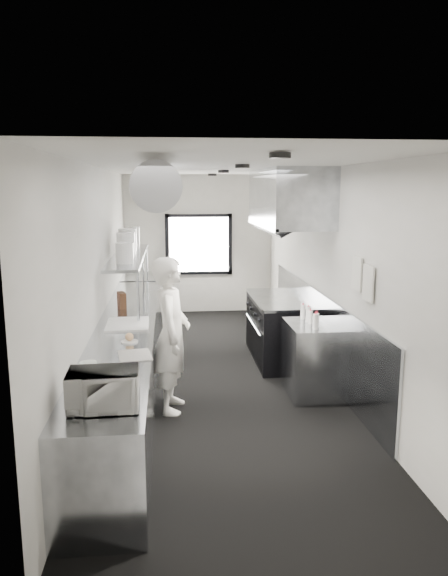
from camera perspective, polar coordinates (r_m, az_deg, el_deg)
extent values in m
cube|color=black|center=(7.40, -0.81, -9.47)|extent=(3.00, 8.00, 0.01)
cube|color=beige|center=(6.95, -0.87, 12.75)|extent=(3.00, 8.00, 0.01)
cube|color=silver|center=(11.00, -2.70, 4.65)|extent=(3.00, 0.02, 2.80)
cube|color=silver|center=(3.20, 5.64, -10.36)|extent=(3.00, 0.02, 2.80)
cube|color=silver|center=(7.07, -13.04, 1.05)|extent=(0.02, 8.00, 2.80)
cube|color=silver|center=(7.33, 10.93, 1.46)|extent=(0.02, 8.00, 2.80)
cube|color=gray|center=(7.78, 9.93, -4.38)|extent=(0.03, 5.50, 1.10)
cylinder|color=gray|center=(7.32, -6.71, 10.61)|extent=(0.40, 6.40, 0.40)
cube|color=silver|center=(10.96, -2.68, 4.63)|extent=(1.20, 0.03, 1.10)
cube|color=black|center=(10.93, -2.72, 7.63)|extent=(1.36, 0.03, 0.08)
cube|color=black|center=(11.05, -2.66, 1.67)|extent=(1.36, 0.03, 0.08)
cube|color=black|center=(10.96, -6.04, 4.58)|extent=(0.08, 0.03, 1.25)
cube|color=black|center=(11.03, 0.64, 4.68)|extent=(0.08, 0.03, 1.25)
cube|color=gray|center=(7.81, 6.85, 9.50)|extent=(0.80, 2.20, 0.80)
cube|color=gray|center=(7.76, 4.02, 6.66)|extent=(0.05, 2.20, 0.05)
cube|color=black|center=(7.81, 6.21, 7.02)|extent=(0.50, 2.10, 0.28)
cube|color=gray|center=(6.78, -10.25, -7.54)|extent=(0.70, 6.00, 0.90)
cube|color=gray|center=(8.01, -10.09, 3.34)|extent=(0.45, 3.00, 0.04)
cylinder|color=gray|center=(6.67, -9.12, -0.95)|extent=(0.04, 0.04, 0.66)
cylinder|color=gray|center=(8.04, -8.59, 1.04)|extent=(0.04, 0.04, 0.66)
cylinder|color=gray|center=(9.42, -8.22, 2.45)|extent=(0.04, 0.04, 0.66)
cube|color=black|center=(8.08, 6.19, -4.45)|extent=(0.85, 1.60, 0.90)
cube|color=gray|center=(7.97, 6.26, -1.19)|extent=(0.85, 1.60, 0.04)
cube|color=gray|center=(8.00, 3.31, -4.55)|extent=(0.03, 1.55, 0.80)
cylinder|color=gray|center=(7.97, 3.11, -3.87)|extent=(0.03, 1.30, 0.03)
cube|color=gray|center=(6.80, 9.50, -7.46)|extent=(0.65, 0.80, 0.90)
cube|color=gray|center=(10.35, -8.77, -1.17)|extent=(0.70, 1.20, 0.90)
cube|color=silver|center=(6.16, 13.93, 1.51)|extent=(0.02, 0.28, 0.38)
cube|color=silver|center=(5.85, 15.05, 0.49)|extent=(0.02, 0.28, 0.38)
imported|color=white|center=(6.16, -5.60, -4.97)|extent=(0.48, 0.69, 1.78)
imported|color=silver|center=(4.21, -12.69, -10.45)|extent=(0.50, 0.38, 0.29)
cylinder|color=silver|center=(4.44, -15.05, -10.77)|extent=(0.17, 0.17, 0.10)
cylinder|color=silver|center=(4.99, -14.17, -8.25)|extent=(0.18, 0.18, 0.11)
cube|color=beige|center=(5.43, -9.46, -7.06)|extent=(0.37, 0.44, 0.01)
cylinder|color=silver|center=(5.90, -10.00, -5.62)|extent=(0.19, 0.19, 0.02)
sphere|color=tan|center=(5.89, -10.02, -5.13)|extent=(0.09, 0.09, 0.09)
cube|color=silver|center=(6.63, -10.19, -3.78)|extent=(0.52, 0.68, 0.02)
cube|color=#552C1E|center=(7.55, -10.80, -1.28)|extent=(0.14, 0.22, 0.22)
cylinder|color=silver|center=(7.10, -10.50, 3.67)|extent=(0.27, 0.27, 0.27)
cylinder|color=silver|center=(7.80, -10.37, 4.55)|extent=(0.31, 0.31, 0.34)
cylinder|color=silver|center=(8.10, -10.19, 4.90)|extent=(0.33, 0.33, 0.38)
cylinder|color=silver|center=(8.79, -9.69, 5.28)|extent=(0.28, 0.28, 0.35)
cylinder|color=silver|center=(6.40, 9.67, -3.55)|extent=(0.08, 0.08, 0.18)
cylinder|color=silver|center=(6.52, 9.82, -3.37)|extent=(0.07, 0.07, 0.17)
cylinder|color=silver|center=(6.65, 9.15, -3.08)|extent=(0.07, 0.07, 0.16)
cylinder|color=silver|center=(6.74, 8.94, -2.75)|extent=(0.07, 0.07, 0.20)
cylinder|color=silver|center=(6.88, 8.37, -2.52)|extent=(0.08, 0.08, 0.18)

